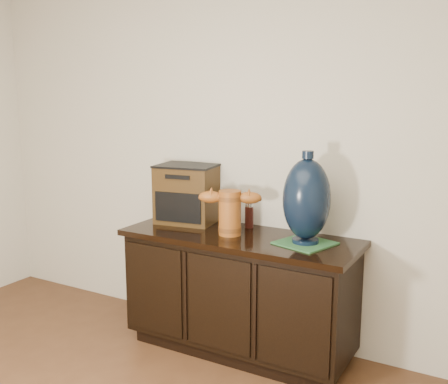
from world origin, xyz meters
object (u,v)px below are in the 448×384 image
Objects in this scene: terracotta_vessel at (230,210)px; lamp_base at (307,200)px; sideboard at (239,292)px; spray_can at (249,216)px; tv_radio at (188,193)px.

lamp_base is at bearing -18.34° from terracotta_vessel.
spray_can is at bearing 99.28° from sideboard.
terracotta_vessel is at bearing -157.65° from sideboard.
spray_can is at bearing 59.97° from terracotta_vessel.
sideboard is at bearing -177.31° from lamp_base.
sideboard is 3.86× the size of terracotta_vessel.
spray_can reaches higher than sideboard.
terracotta_vessel is 0.23m from spray_can.
spray_can is (0.43, 0.07, -0.11)m from tv_radio.
terracotta_vessel is 2.35× the size of spray_can.
sideboard is at bearing -24.04° from tv_radio.
spray_can is at bearing 159.25° from lamp_base.
tv_radio is 0.88m from lamp_base.
sideboard is 0.75m from lamp_base.
spray_can is (0.02, 0.21, -0.08)m from terracotta_vessel.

